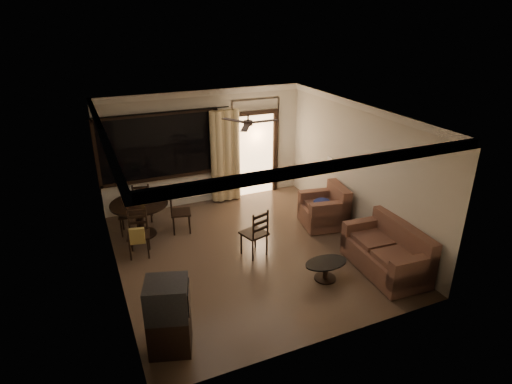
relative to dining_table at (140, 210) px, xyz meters
name	(u,v)px	position (x,y,z in m)	size (l,w,h in m)	color
ground	(249,252)	(1.84, -1.60, -0.60)	(5.50, 5.50, 0.00)	#7F6651
room_shell	(242,138)	(2.43, 0.17, 1.23)	(5.50, 6.70, 5.50)	beige
dining_table	(140,210)	(0.00, 0.00, 0.00)	(1.21, 1.21, 0.97)	black
dining_chair_west	(131,221)	(-0.20, 0.18, -0.31)	(0.50, 0.50, 0.95)	black
dining_chair_east	(181,219)	(0.82, -0.18, -0.31)	(0.50, 0.50, 0.95)	black
dining_chair_south	(139,242)	(-0.18, -0.84, -0.29)	(0.50, 0.54, 0.95)	black
dining_chair_north	(143,209)	(0.17, 0.69, -0.31)	(0.50, 0.50, 0.95)	black
tv_cabinet	(169,316)	(-0.21, -3.59, -0.03)	(0.72, 0.68, 1.13)	black
sofa	(388,253)	(3.95, -3.22, -0.24)	(1.00, 1.74, 0.90)	#462A20
armchair	(326,210)	(3.87, -1.20, -0.22)	(1.05, 1.05, 0.91)	#462A20
coffee_table	(326,268)	(2.74, -3.01, -0.36)	(0.80, 0.48, 0.35)	black
side_chair	(254,241)	(1.90, -1.73, -0.30)	(0.55, 0.55, 1.00)	black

